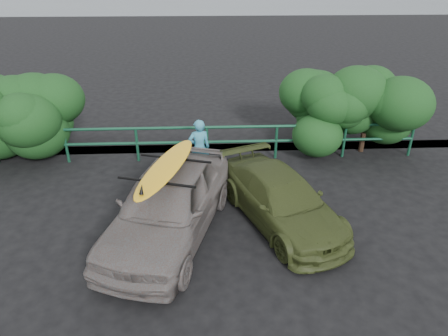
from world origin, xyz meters
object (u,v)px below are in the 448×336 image
Objects in this scene: guardrail at (172,144)px; man at (199,148)px; olive_vehicle at (281,199)px; surfboard at (166,167)px; sedan at (169,203)px.

guardrail is 1.28m from man.
olive_vehicle reaches higher than guardrail.
surfboard is at bearing -86.84° from guardrail.
olive_vehicle is 1.40× the size of surfboard.
olive_vehicle is (2.60, -3.18, 0.03)m from guardrail.
man is (0.79, -0.96, 0.28)m from guardrail.
guardrail is 3.70× the size of olive_vehicle.
surfboard is at bearing 166.96° from olive_vehicle.
guardrail is at bearing -61.46° from man.
man is at bearing -50.58° from guardrail.
olive_vehicle is 2.87m from man.
man is (0.60, 2.58, 0.05)m from sedan.
man reaches higher than olive_vehicle.
surfboard reaches higher than guardrail.
sedan reaches higher than guardrail.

